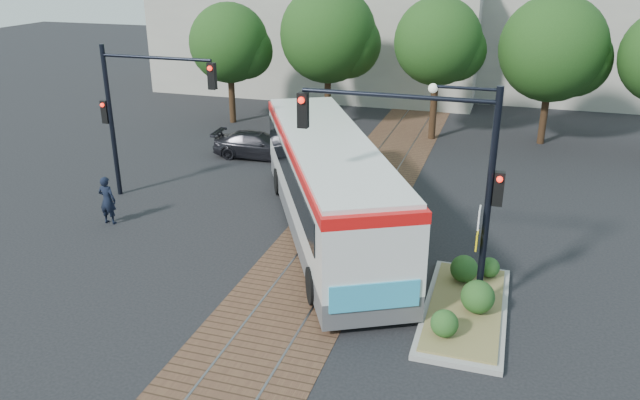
{
  "coord_description": "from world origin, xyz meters",
  "views": [
    {
      "loc": [
        5.42,
        -16.23,
        9.18
      ],
      "look_at": [
        -0.29,
        1.95,
        1.6
      ],
      "focal_mm": 35.0,
      "sensor_mm": 36.0,
      "label": 1
    }
  ],
  "objects_px": {
    "signal_pole_left": "(134,102)",
    "officer": "(107,200)",
    "traffic_island": "(467,300)",
    "city_bus": "(328,180)",
    "parked_car": "(258,145)",
    "signal_pole_main": "(442,163)"
  },
  "relations": [
    {
      "from": "signal_pole_left",
      "to": "officer",
      "type": "xyz_separation_m",
      "value": [
        0.25,
        -2.67,
        -2.97
      ]
    },
    {
      "from": "traffic_island",
      "to": "city_bus",
      "type": "bearing_deg",
      "value": 143.01
    },
    {
      "from": "traffic_island",
      "to": "signal_pole_left",
      "type": "distance_m",
      "value": 14.5
    },
    {
      "from": "signal_pole_left",
      "to": "parked_car",
      "type": "height_order",
      "value": "signal_pole_left"
    },
    {
      "from": "city_bus",
      "to": "traffic_island",
      "type": "xyz_separation_m",
      "value": [
        5.16,
        -3.89,
        -1.59
      ]
    },
    {
      "from": "signal_pole_left",
      "to": "parked_car",
      "type": "relative_size",
      "value": 1.41
    },
    {
      "from": "city_bus",
      "to": "parked_car",
      "type": "distance_m",
      "value": 9.29
    },
    {
      "from": "city_bus",
      "to": "officer",
      "type": "xyz_separation_m",
      "value": [
        -7.78,
        -1.66,
        -1.02
      ]
    },
    {
      "from": "signal_pole_main",
      "to": "signal_pole_left",
      "type": "xyz_separation_m",
      "value": [
        -12.23,
        4.8,
        -0.29
      ]
    },
    {
      "from": "officer",
      "to": "parked_car",
      "type": "distance_m",
      "value": 9.14
    },
    {
      "from": "traffic_island",
      "to": "parked_car",
      "type": "relative_size",
      "value": 1.22
    },
    {
      "from": "signal_pole_left",
      "to": "parked_car",
      "type": "distance_m",
      "value": 7.4
    },
    {
      "from": "signal_pole_main",
      "to": "officer",
      "type": "height_order",
      "value": "signal_pole_main"
    },
    {
      "from": "traffic_island",
      "to": "officer",
      "type": "bearing_deg",
      "value": 170.23
    },
    {
      "from": "signal_pole_main",
      "to": "officer",
      "type": "xyz_separation_m",
      "value": [
        -11.98,
        2.14,
        -3.26
      ]
    },
    {
      "from": "parked_car",
      "to": "officer",
      "type": "bearing_deg",
      "value": 163.67
    },
    {
      "from": "signal_pole_main",
      "to": "traffic_island",
      "type": "bearing_deg",
      "value": -5.36
    },
    {
      "from": "signal_pole_left",
      "to": "officer",
      "type": "height_order",
      "value": "signal_pole_left"
    },
    {
      "from": "parked_car",
      "to": "city_bus",
      "type": "bearing_deg",
      "value": -144.88
    },
    {
      "from": "traffic_island",
      "to": "officer",
      "type": "relative_size",
      "value": 2.9
    },
    {
      "from": "signal_pole_left",
      "to": "parked_car",
      "type": "bearing_deg",
      "value": 69.33
    },
    {
      "from": "city_bus",
      "to": "traffic_island",
      "type": "height_order",
      "value": "city_bus"
    }
  ]
}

